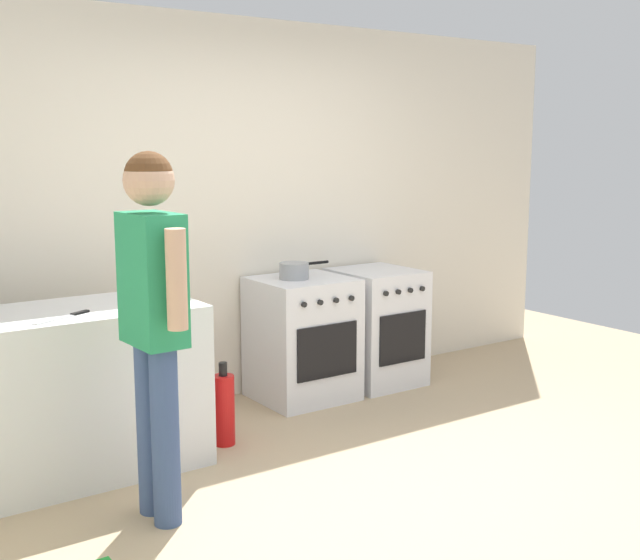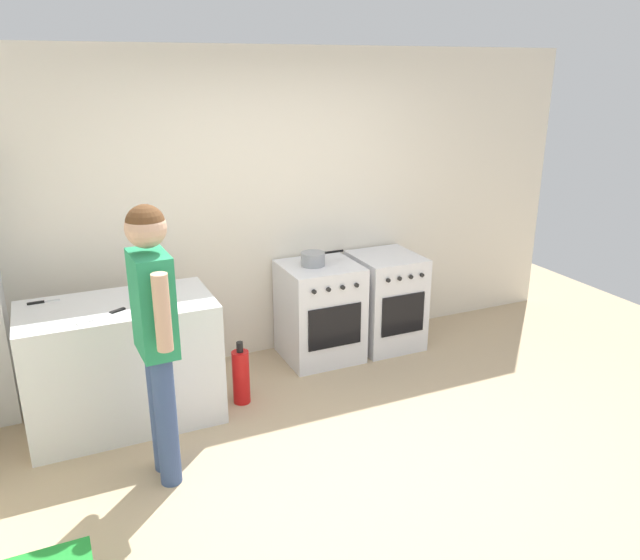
{
  "view_description": "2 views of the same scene",
  "coord_description": "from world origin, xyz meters",
  "px_view_note": "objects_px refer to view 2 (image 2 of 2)",
  "views": [
    {
      "loc": [
        -2.62,
        -2.95,
        1.76
      ],
      "look_at": [
        -0.04,
        0.79,
        0.99
      ],
      "focal_mm": 45.0,
      "sensor_mm": 36.0,
      "label": 1
    },
    {
      "loc": [
        -1.71,
        -2.99,
        2.44
      ],
      "look_at": [
        0.04,
        0.9,
        0.97
      ],
      "focal_mm": 35.0,
      "sensor_mm": 36.0,
      "label": 2
    }
  ],
  "objects_px": {
    "oven_left": "(320,311)",
    "knife_paring": "(41,302)",
    "fire_extinguisher": "(241,376)",
    "person": "(154,320)",
    "pot": "(313,259)",
    "oven_right": "(386,300)",
    "knife_bread": "(103,316)"
  },
  "relations": [
    {
      "from": "person",
      "to": "oven_left",
      "type": "bearing_deg",
      "value": 36.22
    },
    {
      "from": "oven_right",
      "to": "knife_paring",
      "type": "distance_m",
      "value": 2.86
    },
    {
      "from": "pot",
      "to": "person",
      "type": "distance_m",
      "value": 1.91
    },
    {
      "from": "oven_left",
      "to": "knife_bread",
      "type": "distance_m",
      "value": 1.95
    },
    {
      "from": "pot",
      "to": "knife_bread",
      "type": "distance_m",
      "value": 1.84
    },
    {
      "from": "oven_right",
      "to": "person",
      "type": "relative_size",
      "value": 0.49
    },
    {
      "from": "pot",
      "to": "person",
      "type": "height_order",
      "value": "person"
    },
    {
      "from": "oven_right",
      "to": "person",
      "type": "height_order",
      "value": "person"
    },
    {
      "from": "oven_right",
      "to": "person",
      "type": "xyz_separation_m",
      "value": [
        -2.22,
        -1.15,
        0.62
      ]
    },
    {
      "from": "oven_right",
      "to": "person",
      "type": "distance_m",
      "value": 2.58
    },
    {
      "from": "oven_right",
      "to": "knife_bread",
      "type": "bearing_deg",
      "value": -166.94
    },
    {
      "from": "oven_left",
      "to": "pot",
      "type": "bearing_deg",
      "value": 169.55
    },
    {
      "from": "knife_paring",
      "to": "fire_extinguisher",
      "type": "bearing_deg",
      "value": -14.53
    },
    {
      "from": "oven_left",
      "to": "fire_extinguisher",
      "type": "height_order",
      "value": "oven_left"
    },
    {
      "from": "person",
      "to": "fire_extinguisher",
      "type": "distance_m",
      "value": 1.28
    },
    {
      "from": "knife_bread",
      "to": "pot",
      "type": "bearing_deg",
      "value": 18.39
    },
    {
      "from": "fire_extinguisher",
      "to": "oven_left",
      "type": "bearing_deg",
      "value": 28.78
    },
    {
      "from": "oven_left",
      "to": "person",
      "type": "relative_size",
      "value": 0.49
    },
    {
      "from": "pot",
      "to": "knife_bread",
      "type": "relative_size",
      "value": 1.17
    },
    {
      "from": "pot",
      "to": "fire_extinguisher",
      "type": "xyz_separation_m",
      "value": [
        -0.81,
        -0.49,
        -0.69
      ]
    },
    {
      "from": "oven_right",
      "to": "pot",
      "type": "xyz_separation_m",
      "value": [
        -0.71,
        0.01,
        0.48
      ]
    },
    {
      "from": "pot",
      "to": "person",
      "type": "bearing_deg",
      "value": -142.53
    },
    {
      "from": "oven_right",
      "to": "pot",
      "type": "height_order",
      "value": "pot"
    },
    {
      "from": "oven_left",
      "to": "knife_paring",
      "type": "height_order",
      "value": "knife_paring"
    },
    {
      "from": "oven_right",
      "to": "knife_paring",
      "type": "xyz_separation_m",
      "value": [
        -2.82,
        -0.14,
        0.48
      ]
    },
    {
      "from": "oven_left",
      "to": "person",
      "type": "height_order",
      "value": "person"
    },
    {
      "from": "pot",
      "to": "knife_bread",
      "type": "xyz_separation_m",
      "value": [
        -1.74,
        -0.58,
        -0.0
      ]
    },
    {
      "from": "oven_right",
      "to": "knife_paring",
      "type": "height_order",
      "value": "knife_paring"
    },
    {
      "from": "pot",
      "to": "knife_paring",
      "type": "bearing_deg",
      "value": -175.87
    },
    {
      "from": "knife_bread",
      "to": "knife_paring",
      "type": "height_order",
      "value": "same"
    },
    {
      "from": "knife_paring",
      "to": "oven_left",
      "type": "bearing_deg",
      "value": 3.75
    },
    {
      "from": "knife_paring",
      "to": "oven_right",
      "type": "bearing_deg",
      "value": 2.88
    }
  ]
}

